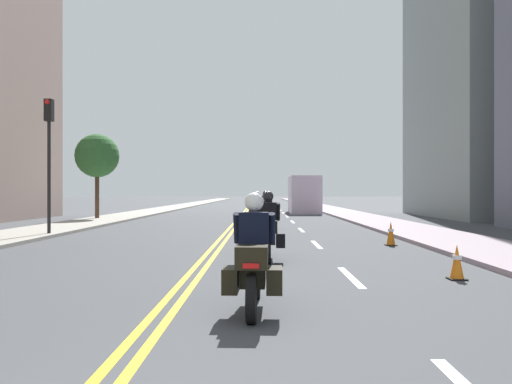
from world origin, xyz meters
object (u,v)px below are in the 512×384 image
object	(u,v)px
motorcycle_3	(266,214)
street_tree_1	(97,156)
motorcycle_1	(268,232)
parked_truck	(303,196)
traffic_light_near	(49,142)
traffic_cone_1	(457,262)
traffic_cone_0	(391,234)
motorcycle_2	(257,220)
motorcycle_0	(254,263)
motorcycle_4	(265,209)

from	to	relation	value
motorcycle_3	street_tree_1	size ratio (longest dim) A/B	0.46
motorcycle_1	parked_truck	distance (m)	27.94
traffic_light_near	street_tree_1	distance (m)	11.07
traffic_cone_1	parked_truck	world-z (taller)	parked_truck
traffic_light_near	traffic_cone_1	bearing A→B (deg)	-38.81
motorcycle_3	traffic_cone_1	size ratio (longest dim) A/B	3.47
traffic_cone_1	traffic_cone_0	bearing A→B (deg)	87.14
traffic_cone_1	traffic_light_near	distance (m)	14.78
motorcycle_1	motorcycle_2	xyz separation A→B (m)	(-0.31, 5.17, 0.00)
traffic_cone_0	motorcycle_0	bearing A→B (deg)	-114.98
motorcycle_0	motorcycle_1	xyz separation A→B (m)	(0.26, 5.25, 0.02)
street_tree_1	traffic_cone_1	bearing A→B (deg)	-56.94
traffic_cone_0	traffic_light_near	xyz separation A→B (m)	(-11.56, 3.05, 3.06)
traffic_cone_0	motorcycle_3	bearing A→B (deg)	118.85
motorcycle_4	street_tree_1	distance (m)	10.27
traffic_light_near	motorcycle_0	bearing A→B (deg)	-56.90
motorcycle_0	traffic_light_near	size ratio (longest dim) A/B	0.42
motorcycle_3	traffic_light_near	bearing A→B (deg)	-152.12
motorcycle_0	motorcycle_2	xyz separation A→B (m)	(-0.05, 10.42, 0.02)
traffic_light_near	motorcycle_4	bearing A→B (deg)	48.89
street_tree_1	motorcycle_2	bearing A→B (deg)	-52.60
motorcycle_2	traffic_light_near	distance (m)	8.10
traffic_cone_1	parked_truck	size ratio (longest dim) A/B	0.10
traffic_light_near	parked_truck	distance (m)	24.13
motorcycle_1	motorcycle_3	world-z (taller)	motorcycle_3
motorcycle_4	traffic_cone_0	bearing A→B (deg)	-72.41
traffic_cone_1	traffic_light_near	size ratio (longest dim) A/B	0.13
motorcycle_1	traffic_cone_1	xyz separation A→B (m)	(3.43, -2.69, -0.35)
motorcycle_4	motorcycle_1	bearing A→B (deg)	-89.50
motorcycle_3	traffic_light_near	xyz separation A→B (m)	(-7.86, -3.67, 2.75)
motorcycle_3	traffic_cone_1	world-z (taller)	motorcycle_3
motorcycle_1	traffic_cone_1	distance (m)	4.37
traffic_cone_0	street_tree_1	xyz separation A→B (m)	(-13.31, 13.98, 3.31)
motorcycle_2	traffic_cone_0	xyz separation A→B (m)	(4.04, -1.85, -0.31)
motorcycle_4	street_tree_1	bearing A→B (deg)	169.62
motorcycle_2	motorcycle_3	world-z (taller)	motorcycle_3
traffic_cone_0	street_tree_1	bearing A→B (deg)	133.59
motorcycle_1	motorcycle_2	size ratio (longest dim) A/B	1.09
motorcycle_2	motorcycle_4	world-z (taller)	motorcycle_4
traffic_light_near	street_tree_1	bearing A→B (deg)	99.09
motorcycle_1	traffic_cone_0	xyz separation A→B (m)	(3.73, 3.32, -0.30)
motorcycle_1	motorcycle_0	bearing A→B (deg)	-92.49
parked_truck	motorcycle_3	bearing A→B (deg)	-99.89
motorcycle_0	motorcycle_3	size ratio (longest dim) A/B	0.93
motorcycle_4	traffic_cone_1	distance (m)	18.41
motorcycle_0	motorcycle_3	bearing A→B (deg)	90.65
motorcycle_0	motorcycle_1	bearing A→B (deg)	88.83
traffic_light_near	parked_truck	size ratio (longest dim) A/B	0.76
motorcycle_0	motorcycle_2	size ratio (longest dim) A/B	0.99
motorcycle_0	motorcycle_2	bearing A→B (deg)	91.98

